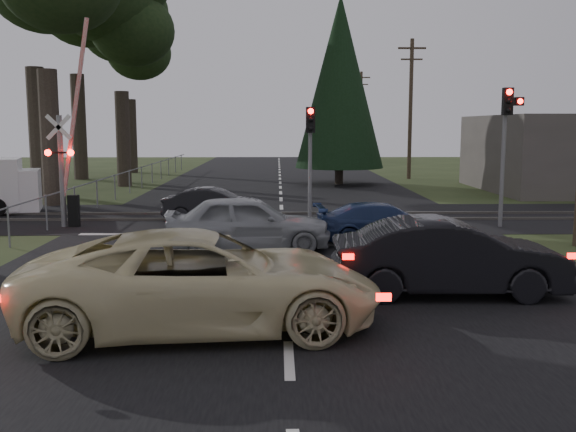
{
  "coord_description": "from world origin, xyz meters",
  "views": [
    {
      "loc": [
        -0.17,
        -12.08,
        3.43
      ],
      "look_at": [
        0.09,
        3.1,
        1.3
      ],
      "focal_mm": 40.0,
      "sensor_mm": 36.0,
      "label": 1
    }
  ],
  "objects_px": {
    "traffic_signal_right": "(507,130)",
    "utility_pole_far": "(361,114)",
    "blue_sedan": "(384,223)",
    "silver_car": "(248,223)",
    "utility_pole_mid": "(411,106)",
    "crossing_signal": "(68,167)",
    "cream_coupe": "(203,281)",
    "traffic_signal_center": "(310,144)",
    "dark_hatchback": "(449,257)",
    "dark_car_far": "(215,205)"
  },
  "relations": [
    {
      "from": "crossing_signal",
      "to": "silver_car",
      "type": "height_order",
      "value": "crossing_signal"
    },
    {
      "from": "blue_sedan",
      "to": "silver_car",
      "type": "bearing_deg",
      "value": 102.33
    },
    {
      "from": "traffic_signal_center",
      "to": "silver_car",
      "type": "height_order",
      "value": "traffic_signal_center"
    },
    {
      "from": "crossing_signal",
      "to": "dark_car_far",
      "type": "height_order",
      "value": "crossing_signal"
    },
    {
      "from": "utility_pole_far",
      "to": "utility_pole_mid",
      "type": "bearing_deg",
      "value": -90.0
    },
    {
      "from": "utility_pole_mid",
      "to": "utility_pole_far",
      "type": "xyz_separation_m",
      "value": [
        0.0,
        25.0,
        0.0
      ]
    },
    {
      "from": "cream_coupe",
      "to": "dark_hatchback",
      "type": "height_order",
      "value": "cream_coupe"
    },
    {
      "from": "traffic_signal_center",
      "to": "utility_pole_mid",
      "type": "xyz_separation_m",
      "value": [
        7.5,
        19.32,
        1.92
      ]
    },
    {
      "from": "traffic_signal_right",
      "to": "utility_pole_far",
      "type": "height_order",
      "value": "utility_pole_far"
    },
    {
      "from": "dark_hatchback",
      "to": "silver_car",
      "type": "bearing_deg",
      "value": 43.28
    },
    {
      "from": "utility_pole_mid",
      "to": "blue_sedan",
      "type": "xyz_separation_m",
      "value": [
        -5.53,
        -23.46,
        -4.13
      ]
    },
    {
      "from": "utility_pole_mid",
      "to": "dark_car_far",
      "type": "xyz_separation_m",
      "value": [
        -10.95,
        -18.97,
        -4.12
      ]
    },
    {
      "from": "cream_coupe",
      "to": "blue_sedan",
      "type": "xyz_separation_m",
      "value": [
        4.4,
        8.02,
        -0.25
      ]
    },
    {
      "from": "traffic_signal_right",
      "to": "dark_car_far",
      "type": "relative_size",
      "value": 1.28
    },
    {
      "from": "cream_coupe",
      "to": "dark_car_far",
      "type": "bearing_deg",
      "value": -1.28
    },
    {
      "from": "dark_hatchback",
      "to": "crossing_signal",
      "type": "bearing_deg",
      "value": 50.26
    },
    {
      "from": "dark_car_far",
      "to": "utility_pole_mid",
      "type": "bearing_deg",
      "value": -25.83
    },
    {
      "from": "crossing_signal",
      "to": "dark_hatchback",
      "type": "distance_m",
      "value": 14.04
    },
    {
      "from": "crossing_signal",
      "to": "dark_car_far",
      "type": "xyz_separation_m",
      "value": [
        4.82,
        1.24,
        -1.45
      ]
    },
    {
      "from": "traffic_signal_right",
      "to": "utility_pole_far",
      "type": "xyz_separation_m",
      "value": [
        0.95,
        45.53,
        1.41
      ]
    },
    {
      "from": "cream_coupe",
      "to": "silver_car",
      "type": "distance_m",
      "value": 6.91
    },
    {
      "from": "cream_coupe",
      "to": "blue_sedan",
      "type": "distance_m",
      "value": 9.15
    },
    {
      "from": "dark_car_far",
      "to": "traffic_signal_center",
      "type": "bearing_deg",
      "value": -91.65
    },
    {
      "from": "traffic_signal_right",
      "to": "utility_pole_mid",
      "type": "relative_size",
      "value": 0.52
    },
    {
      "from": "utility_pole_mid",
      "to": "dark_hatchback",
      "type": "height_order",
      "value": "utility_pole_mid"
    },
    {
      "from": "dark_hatchback",
      "to": "utility_pole_far",
      "type": "bearing_deg",
      "value": -4.51
    },
    {
      "from": "crossing_signal",
      "to": "traffic_signal_center",
      "type": "height_order",
      "value": "crossing_signal"
    },
    {
      "from": "traffic_signal_right",
      "to": "cream_coupe",
      "type": "distance_m",
      "value": 14.38
    },
    {
      "from": "traffic_signal_right",
      "to": "blue_sedan",
      "type": "distance_m",
      "value": 6.08
    },
    {
      "from": "crossing_signal",
      "to": "cream_coupe",
      "type": "relative_size",
      "value": 1.15
    },
    {
      "from": "blue_sedan",
      "to": "dark_car_far",
      "type": "height_order",
      "value": "dark_car_far"
    },
    {
      "from": "silver_car",
      "to": "blue_sedan",
      "type": "height_order",
      "value": "silver_car"
    },
    {
      "from": "traffic_signal_right",
      "to": "utility_pole_mid",
      "type": "bearing_deg",
      "value": 87.34
    },
    {
      "from": "cream_coupe",
      "to": "utility_pole_far",
      "type": "bearing_deg",
      "value": -15.92
    },
    {
      "from": "crossing_signal",
      "to": "silver_car",
      "type": "distance_m",
      "value": 7.77
    },
    {
      "from": "utility_pole_far",
      "to": "dark_hatchback",
      "type": "bearing_deg",
      "value": -95.43
    },
    {
      "from": "utility_pole_far",
      "to": "crossing_signal",
      "type": "bearing_deg",
      "value": -109.23
    },
    {
      "from": "utility_pole_mid",
      "to": "traffic_signal_right",
      "type": "bearing_deg",
      "value": -92.66
    },
    {
      "from": "utility_pole_mid",
      "to": "utility_pole_far",
      "type": "bearing_deg",
      "value": 90.0
    },
    {
      "from": "cream_coupe",
      "to": "traffic_signal_center",
      "type": "bearing_deg",
      "value": -17.25
    },
    {
      "from": "traffic_signal_center",
      "to": "dark_car_far",
      "type": "relative_size",
      "value": 1.12
    },
    {
      "from": "utility_pole_far",
      "to": "blue_sedan",
      "type": "height_order",
      "value": "utility_pole_far"
    },
    {
      "from": "crossing_signal",
      "to": "traffic_signal_center",
      "type": "distance_m",
      "value": 8.36
    },
    {
      "from": "traffic_signal_center",
      "to": "cream_coupe",
      "type": "height_order",
      "value": "traffic_signal_center"
    },
    {
      "from": "crossing_signal",
      "to": "traffic_signal_right",
      "type": "distance_m",
      "value": 14.88
    },
    {
      "from": "traffic_signal_center",
      "to": "cream_coupe",
      "type": "distance_m",
      "value": 12.56
    },
    {
      "from": "traffic_signal_right",
      "to": "dark_hatchback",
      "type": "distance_m",
      "value": 10.08
    },
    {
      "from": "dark_hatchback",
      "to": "silver_car",
      "type": "xyz_separation_m",
      "value": [
        -4.32,
        4.74,
        -0.0
      ]
    },
    {
      "from": "utility_pole_far",
      "to": "cream_coupe",
      "type": "height_order",
      "value": "utility_pole_far"
    },
    {
      "from": "traffic_signal_right",
      "to": "utility_pole_mid",
      "type": "distance_m",
      "value": 20.6
    }
  ]
}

